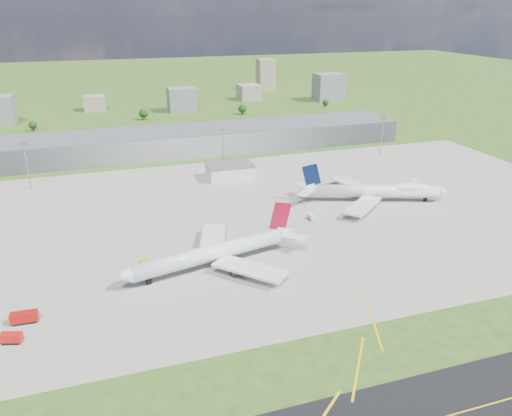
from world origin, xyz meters
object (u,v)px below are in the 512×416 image
object	(u,v)px
fire_truck	(24,318)
van_white_far	(414,181)
crash_tender	(11,338)
van_white_near	(311,217)
airliner_blue_quad	(376,191)
tug_yellow	(144,261)
airliner_red_twin	(216,253)

from	to	relation	value
fire_truck	van_white_far	bearing A→B (deg)	24.15
fire_truck	crash_tender	distance (m)	10.42
fire_truck	van_white_near	bearing A→B (deg)	24.25
airliner_blue_quad	tug_yellow	world-z (taller)	airliner_blue_quad
fire_truck	tug_yellow	distance (m)	49.67
crash_tender	tug_yellow	size ratio (longest dim) A/B	1.80
airliner_red_twin	fire_truck	xyz separation A→B (m)	(-67.42, -17.92, -3.73)
airliner_red_twin	van_white_far	xyz separation A→B (m)	(130.88, 59.88, -4.41)
airliner_blue_quad	tug_yellow	bearing A→B (deg)	-146.16
van_white_far	airliner_blue_quad	bearing A→B (deg)	-146.24
airliner_red_twin	crash_tender	distance (m)	75.60
tug_yellow	fire_truck	bearing A→B (deg)	-168.58
airliner_red_twin	airliner_blue_quad	distance (m)	103.52
crash_tender	van_white_near	xyz separation A→B (m)	(123.68, 57.78, -0.33)
van_white_near	van_white_far	xyz separation A→B (m)	(77.32, 30.08, -0.12)
airliner_blue_quad	tug_yellow	xyz separation A→B (m)	(-121.62, -30.84, -4.76)
fire_truck	tug_yellow	bearing A→B (deg)	37.80
crash_tender	tug_yellow	xyz separation A→B (m)	(43.35, 38.61, -0.74)
tug_yellow	airliner_blue_quad	bearing A→B (deg)	-9.43
crash_tender	airliner_red_twin	bearing A→B (deg)	37.79
tug_yellow	van_white_far	bearing A→B (deg)	-6.31
airliner_red_twin	airliner_blue_quad	size ratio (longest dim) A/B	1.01
crash_tender	van_white_far	xyz separation A→B (m)	(201.00, 87.86, -0.45)
airliner_red_twin	crash_tender	bearing A→B (deg)	8.74
tug_yellow	van_white_far	size ratio (longest dim) A/B	0.81
airliner_red_twin	airliner_blue_quad	xyz separation A→B (m)	(94.85, 41.47, 0.06)
crash_tender	van_white_far	distance (m)	219.36
van_white_near	van_white_far	distance (m)	82.97
tug_yellow	crash_tender	bearing A→B (deg)	-161.97
fire_truck	tug_yellow	world-z (taller)	fire_truck
airliner_blue_quad	van_white_far	bearing A→B (deg)	46.67
van_white_near	van_white_far	bearing A→B (deg)	-68.86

